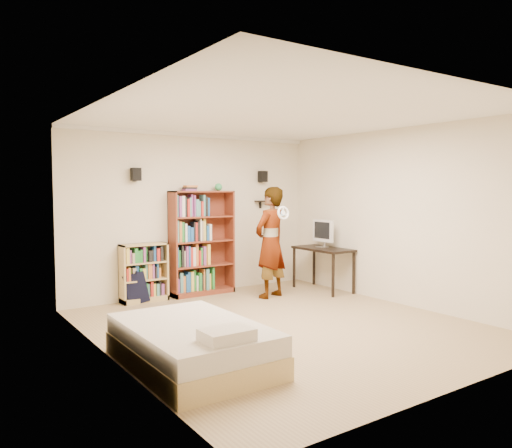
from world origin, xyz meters
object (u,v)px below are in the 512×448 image
at_px(tall_bookshelf, 202,243).
at_px(computer_desk, 323,269).
at_px(low_bookshelf, 144,273).
at_px(person, 271,242).
at_px(daybed, 192,339).

relative_size(tall_bookshelf, computer_desk, 1.58).
height_order(low_bookshelf, person, person).
bearing_deg(person, tall_bookshelf, -62.89).
bearing_deg(daybed, tall_bookshelf, 60.15).
distance_m(tall_bookshelf, computer_desk, 2.16).
bearing_deg(daybed, low_bookshelf, 77.16).
bearing_deg(person, daybed, 23.39).
height_order(daybed, person, person).
height_order(tall_bookshelf, computer_desk, tall_bookshelf).
relative_size(low_bookshelf, computer_desk, 0.83).
xyz_separation_m(tall_bookshelf, person, (0.81, -0.84, 0.03)).
height_order(computer_desk, person, person).
bearing_deg(low_bookshelf, daybed, -102.84).
height_order(tall_bookshelf, low_bookshelf, tall_bookshelf).
relative_size(low_bookshelf, daybed, 0.51).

